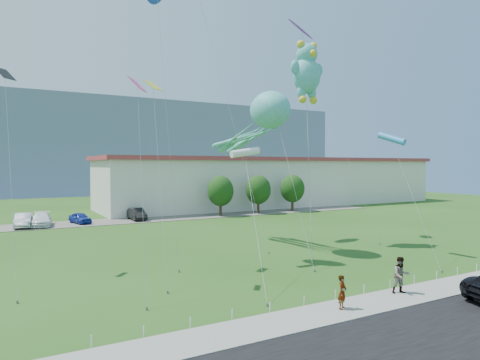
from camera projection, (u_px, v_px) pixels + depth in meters
name	position (u px, v px, depth m)	size (l,w,h in m)	color
ground	(333.00, 290.00, 23.52)	(160.00, 160.00, 0.00)	#234914
road	(473.00, 343.00, 16.54)	(80.00, 8.00, 0.06)	black
sidewalk	(371.00, 304.00, 21.12)	(80.00, 2.50, 0.10)	gray
parking_strip	(146.00, 219.00, 54.09)	(70.00, 6.00, 0.06)	#59544C
hill_ridge	(63.00, 146.00, 127.90)	(160.00, 50.00, 25.00)	slate
warehouse	(277.00, 181.00, 74.44)	(61.00, 15.00, 8.20)	beige
rope_fence	(350.00, 292.00, 22.38)	(26.05, 0.05, 0.50)	white
tree_near	(221.00, 191.00, 57.96)	(3.60, 3.60, 5.47)	#3F2B19
tree_mid	(258.00, 190.00, 60.87)	(3.60, 3.60, 5.47)	#3F2B19
tree_far	(292.00, 189.00, 63.79)	(3.60, 3.60, 5.47)	#3F2B19
pedestrian_left	(342.00, 292.00, 20.22)	(0.58, 0.38, 1.59)	gray
pedestrian_right	(401.00, 275.00, 22.65)	(0.94, 0.73, 1.94)	gray
parked_car_silver	(23.00, 220.00, 47.00)	(1.64, 4.70, 1.55)	silver
parked_car_white	(41.00, 219.00, 47.97)	(2.07, 5.08, 1.47)	white
parked_car_blue	(80.00, 218.00, 50.23)	(1.50, 3.72, 1.27)	#1B3196
parked_car_black	(137.00, 214.00, 53.44)	(1.56, 4.46, 1.47)	black
octopus_kite	(261.00, 121.00, 34.72)	(2.93, 13.82, 12.71)	teal
teddy_bear_kite	(307.00, 71.00, 36.94)	(6.17, 7.53, 17.59)	teal
small_kite_purple	(303.00, 34.00, 41.55)	(3.67, 8.48, 20.89)	purple
small_kite_pink	(138.00, 106.00, 23.92)	(1.63, 5.29, 11.93)	#F4368A
small_kite_cyan	(392.00, 140.00, 32.86)	(2.09, 6.91, 9.39)	#2D84CA
small_kite_yellow	(155.00, 106.00, 27.79)	(1.91, 6.79, 12.64)	gold
small_kite_black	(6.00, 97.00, 26.54)	(1.29, 8.26, 13.18)	black
small_kite_white	(245.00, 153.00, 29.60)	(3.87, 9.62, 8.23)	white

